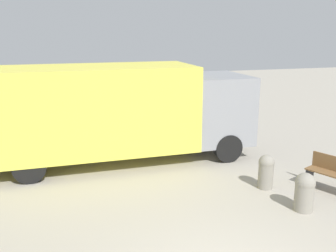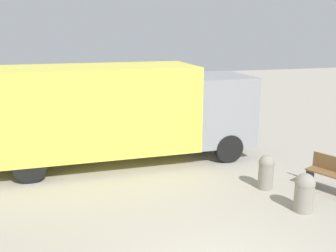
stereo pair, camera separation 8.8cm
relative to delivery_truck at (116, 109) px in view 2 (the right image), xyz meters
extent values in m
cube|color=#EAE04C|center=(-0.80, 0.00, 0.06)|extent=(6.23, 2.43, 2.50)
cube|color=gray|center=(3.25, 0.00, -0.13)|extent=(1.87, 2.33, 2.12)
cylinder|color=black|center=(3.25, 1.05, -1.19)|extent=(0.87, 0.28, 0.87)
cylinder|color=black|center=(3.25, -1.05, -1.19)|extent=(0.87, 0.28, 0.87)
cylinder|color=black|center=(-2.51, 1.05, -1.19)|extent=(0.87, 0.28, 0.87)
cylinder|color=black|center=(-2.51, -1.05, -1.19)|extent=(0.87, 0.28, 0.87)
cube|color=brown|center=(4.80, -3.93, -1.15)|extent=(0.95, 1.51, 0.04)
cube|color=#2D2D33|center=(4.53, -3.30, -1.40)|extent=(0.33, 0.18, 0.46)
cylinder|color=gray|center=(3.47, -4.51, -1.29)|extent=(0.42, 0.42, 0.67)
sphere|color=gray|center=(3.47, -4.51, -0.96)|extent=(0.44, 0.44, 0.44)
cylinder|color=gray|center=(3.30, -3.17, -1.28)|extent=(0.38, 0.38, 0.69)
sphere|color=gray|center=(3.30, -3.17, -0.93)|extent=(0.40, 0.40, 0.40)
camera|label=1|loc=(-1.67, -11.02, 2.32)|focal=40.00mm
camera|label=2|loc=(-1.58, -11.05, 2.32)|focal=40.00mm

